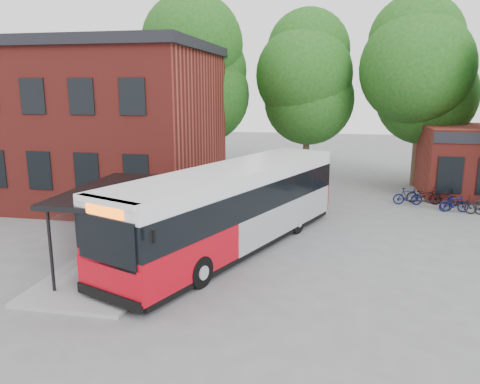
% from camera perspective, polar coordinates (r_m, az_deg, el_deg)
% --- Properties ---
extents(ground, '(100.00, 100.00, 0.00)m').
position_cam_1_polar(ground, '(16.72, 0.91, -9.09)').
color(ground, slate).
extents(station_building, '(18.40, 10.40, 8.50)m').
position_cam_1_polar(station_building, '(29.02, -21.94, 7.91)').
color(station_building, maroon).
rests_on(station_building, ground).
extents(bus_shelter, '(3.60, 7.00, 2.90)m').
position_cam_1_polar(bus_shelter, '(16.71, -15.11, -4.29)').
color(bus_shelter, black).
rests_on(bus_shelter, ground).
extents(bike_rail, '(5.20, 0.10, 0.38)m').
position_cam_1_polar(bike_rail, '(26.79, 24.97, -1.50)').
color(bike_rail, black).
rests_on(bike_rail, ground).
extents(tree_0, '(7.92, 7.92, 11.00)m').
position_cam_1_polar(tree_0, '(32.50, -4.52, 11.39)').
color(tree_0, '#194C14').
rests_on(tree_0, ground).
extents(tree_1, '(7.92, 7.92, 10.40)m').
position_cam_1_polar(tree_1, '(32.35, 8.24, 10.77)').
color(tree_1, '#194C14').
rests_on(tree_1, ground).
extents(tree_2, '(7.92, 7.92, 11.00)m').
position_cam_1_polar(tree_2, '(31.73, 21.09, 10.58)').
color(tree_2, '#194C14').
rests_on(tree_2, ground).
extents(city_bus, '(7.28, 12.79, 3.23)m').
position_cam_1_polar(city_bus, '(18.07, -0.79, -2.03)').
color(city_bus, '#BA0716').
rests_on(city_bus, ground).
extents(bicycle_0, '(1.87, 0.97, 0.93)m').
position_cam_1_polar(bicycle_0, '(27.25, 21.50, -0.37)').
color(bicycle_0, black).
rests_on(bicycle_0, ground).
extents(bicycle_1, '(1.55, 0.54, 0.92)m').
position_cam_1_polar(bicycle_1, '(26.69, 19.77, -0.51)').
color(bicycle_1, '#050C3F').
rests_on(bicycle_1, ground).
extents(bicycle_2, '(1.70, 1.09, 0.84)m').
position_cam_1_polar(bicycle_2, '(27.47, 23.47, -0.54)').
color(bicycle_2, black).
rests_on(bicycle_2, ground).
extents(bicycle_3, '(1.51, 0.58, 0.88)m').
position_cam_1_polar(bicycle_3, '(26.01, 24.65, -1.30)').
color(bicycle_3, '#0C1145').
rests_on(bicycle_3, ground).
extents(bicycle_4, '(1.81, 1.07, 0.90)m').
position_cam_1_polar(bicycle_4, '(26.02, 25.10, -1.31)').
color(bicycle_4, black).
rests_on(bicycle_4, ground).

